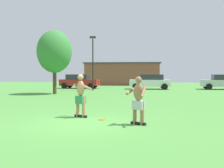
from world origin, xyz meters
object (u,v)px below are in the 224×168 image
(player_in_gray, at_px, (138,100))
(car_white_near_post, at_px, (150,81))
(frisbee, at_px, (102,119))
(lamp_post, at_px, (93,57))
(tree_left_field, at_px, (54,52))
(car_red_mid_lot, at_px, (79,81))
(player_near, at_px, (81,95))
(car_silver_far_end, at_px, (223,82))

(player_in_gray, relative_size, car_white_near_post, 0.37)
(frisbee, bearing_deg, lamp_post, 102.04)
(player_in_gray, distance_m, tree_left_field, 14.31)
(car_white_near_post, height_order, car_red_mid_lot, same)
(player_near, relative_size, car_red_mid_lot, 0.38)
(frisbee, height_order, lamp_post, lamp_post)
(frisbee, relative_size, car_red_mid_lot, 0.06)
(car_white_near_post, bearing_deg, player_near, -99.87)
(player_in_gray, bearing_deg, car_silver_far_end, 66.81)
(player_near, bearing_deg, car_red_mid_lot, 104.05)
(player_in_gray, xyz_separation_m, car_red_mid_lot, (-7.00, 20.17, -0.02))
(player_in_gray, distance_m, car_silver_far_end, 21.77)
(car_red_mid_lot, height_order, tree_left_field, tree_left_field)
(frisbee, distance_m, lamp_post, 16.74)
(car_red_mid_lot, bearing_deg, player_in_gray, -70.86)
(car_silver_far_end, relative_size, tree_left_field, 0.84)
(player_in_gray, distance_m, car_white_near_post, 19.67)
(car_red_mid_lot, xyz_separation_m, lamp_post, (2.22, -3.34, 2.50))
(car_silver_far_end, bearing_deg, lamp_post, -166.60)
(lamp_post, bearing_deg, tree_left_field, -116.32)
(frisbee, xyz_separation_m, tree_left_field, (-5.74, 11.37, 3.47))
(car_white_near_post, distance_m, car_silver_far_end, 7.64)
(car_white_near_post, relative_size, car_silver_far_end, 0.98)
(frisbee, height_order, car_white_near_post, car_white_near_post)
(car_white_near_post, relative_size, car_red_mid_lot, 0.98)
(frisbee, bearing_deg, car_white_near_post, 83.05)
(tree_left_field, bearing_deg, car_white_near_post, 43.02)
(player_in_gray, bearing_deg, lamp_post, 105.86)
(car_silver_far_end, xyz_separation_m, lamp_post, (-13.35, -3.18, 2.50))
(car_red_mid_lot, distance_m, car_silver_far_end, 15.57)
(car_white_near_post, bearing_deg, car_red_mid_lot, 176.26)
(player_near, relative_size, player_in_gray, 1.04)
(car_red_mid_lot, bearing_deg, frisbee, -73.78)
(player_in_gray, height_order, frisbee, player_in_gray)
(car_silver_far_end, bearing_deg, player_near, -119.99)
(car_white_near_post, xyz_separation_m, tree_left_field, (-8.04, -7.50, 2.66))
(tree_left_field, bearing_deg, player_in_gray, -59.70)
(player_near, bearing_deg, frisbee, -26.97)
(player_near, height_order, lamp_post, lamp_post)
(car_red_mid_lot, bearing_deg, tree_left_field, -90.69)
(player_near, height_order, car_white_near_post, player_near)
(player_in_gray, bearing_deg, tree_left_field, 120.30)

